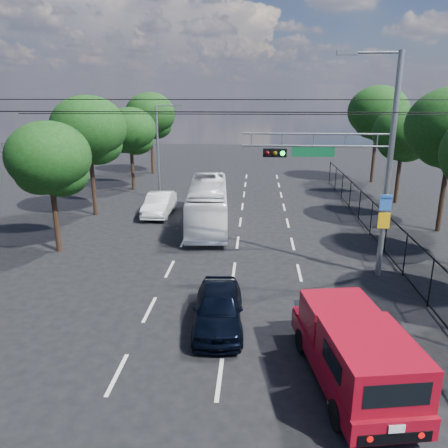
# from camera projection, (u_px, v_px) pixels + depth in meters

# --- Properties ---
(ground) EXTENTS (120.00, 120.00, 0.00)m
(ground) POSITION_uv_depth(u_px,v_px,m) (219.00, 379.00, 12.51)
(ground) COLOR black
(ground) RESTS_ON ground
(lane_markings) EXTENTS (6.12, 38.00, 0.01)m
(lane_markings) POSITION_uv_depth(u_px,v_px,m) (239.00, 231.00, 25.88)
(lane_markings) COLOR beige
(lane_markings) RESTS_ON ground
(signal_mast) EXTENTS (6.43, 0.39, 9.50)m
(signal_mast) POSITION_uv_depth(u_px,v_px,m) (361.00, 159.00, 18.27)
(signal_mast) COLOR slate
(signal_mast) RESTS_ON ground
(streetlight_left) EXTENTS (2.09, 0.22, 7.08)m
(streetlight_left) POSITION_uv_depth(u_px,v_px,m) (160.00, 148.00, 32.84)
(streetlight_left) COLOR slate
(streetlight_left) RESTS_ON ground
(utility_wires) EXTENTS (22.00, 5.04, 0.74)m
(utility_wires) POSITION_uv_depth(u_px,v_px,m) (236.00, 109.00, 18.87)
(utility_wires) COLOR black
(utility_wires) RESTS_ON ground
(fence_right) EXTENTS (0.06, 34.03, 2.00)m
(fence_right) POSITION_uv_depth(u_px,v_px,m) (380.00, 227.00, 23.31)
(fence_right) COLOR black
(fence_right) RESTS_ON ground
(tree_right_d) EXTENTS (4.32, 4.32, 7.02)m
(tree_right_d) POSITION_uv_depth(u_px,v_px,m) (403.00, 137.00, 31.36)
(tree_right_d) COLOR black
(tree_right_d) RESTS_ON ground
(tree_right_e) EXTENTS (5.28, 5.28, 8.58)m
(tree_right_e) POSITION_uv_depth(u_px,v_px,m) (378.00, 116.00, 38.67)
(tree_right_e) COLOR black
(tree_right_e) RESTS_ON ground
(tree_left_b) EXTENTS (4.08, 4.08, 6.63)m
(tree_left_b) POSITION_uv_depth(u_px,v_px,m) (50.00, 163.00, 21.42)
(tree_left_b) COLOR black
(tree_left_b) RESTS_ON ground
(tree_left_c) EXTENTS (4.80, 4.80, 7.80)m
(tree_left_c) POSITION_uv_depth(u_px,v_px,m) (89.00, 134.00, 27.91)
(tree_left_c) COLOR black
(tree_left_c) RESTS_ON ground
(tree_left_d) EXTENTS (4.20, 4.20, 6.83)m
(tree_left_d) POSITION_uv_depth(u_px,v_px,m) (131.00, 133.00, 35.72)
(tree_left_d) COLOR black
(tree_left_d) RESTS_ON ground
(tree_left_e) EXTENTS (4.92, 4.92, 7.99)m
(tree_left_e) POSITION_uv_depth(u_px,v_px,m) (151.00, 118.00, 43.14)
(tree_left_e) COLOR black
(tree_left_e) RESTS_ON ground
(red_pickup) EXTENTS (2.90, 5.84, 2.09)m
(red_pickup) POSITION_uv_depth(u_px,v_px,m) (353.00, 350.00, 11.96)
(red_pickup) COLOR black
(red_pickup) RESTS_ON ground
(navy_hatchback) EXTENTS (1.93, 4.30, 1.43)m
(navy_hatchback) POSITION_uv_depth(u_px,v_px,m) (218.00, 308.00, 15.16)
(navy_hatchback) COLOR black
(navy_hatchback) RESTS_ON ground
(white_bus) EXTENTS (3.05, 9.81, 2.69)m
(white_bus) POSITION_uv_depth(u_px,v_px,m) (208.00, 204.00, 26.90)
(white_bus) COLOR white
(white_bus) RESTS_ON ground
(white_van) EXTENTS (1.57, 4.51, 1.48)m
(white_van) POSITION_uv_depth(u_px,v_px,m) (159.00, 204.00, 29.26)
(white_van) COLOR silver
(white_van) RESTS_ON ground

